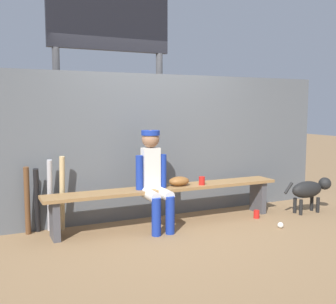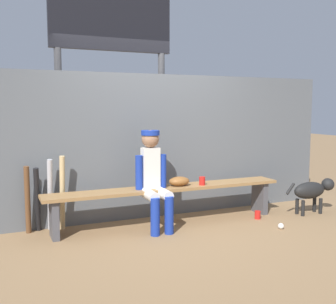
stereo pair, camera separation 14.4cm
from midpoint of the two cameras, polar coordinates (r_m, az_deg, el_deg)
The scene contains 14 objects.
ground_plane at distance 5.34m, azimuth 0.78°, elevation -10.11°, with size 30.00×30.00×0.00m, color olive.
chainlink_fence at distance 5.54m, azimuth -1.00°, elevation 0.81°, with size 5.44×0.03×1.96m, color #595E63.
dugout_bench at distance 5.25m, azimuth 0.79°, elevation -5.96°, with size 3.17×0.36×0.49m.
player_seated at distance 5.00m, azimuth -1.19°, elevation -3.33°, with size 0.41×0.55×1.23m.
baseball_glove at distance 5.28m, azimuth 2.37°, elevation -4.14°, with size 0.28×0.20×0.12m, color brown.
bat_wood_natural at distance 5.13m, azimuth -13.89°, elevation -5.63°, with size 0.06×0.06×0.93m, color tan.
bat_aluminum_silver at distance 5.14m, azimuth -15.51°, elevation -5.85°, with size 0.06×0.06×0.89m, color #B7B7BC.
bat_aluminum_black at distance 5.14m, azimuth -17.16°, elevation -6.45°, with size 0.06×0.06×0.80m, color black.
bat_wood_dark at distance 5.10m, azimuth -18.42°, elevation -6.44°, with size 0.06×0.06×0.82m, color brown.
baseball at distance 5.33m, azimuth 16.39°, elevation -9.99°, with size 0.07×0.07×0.07m, color white.
cup_on_ground at distance 5.71m, azimuth 13.23°, elevation -8.63°, with size 0.08×0.08×0.11m, color red.
cup_on_bench at distance 5.35m, azimuth 5.61°, elevation -4.08°, with size 0.08×0.08×0.11m, color red.
scoreboard at distance 6.03m, azimuth -6.59°, elevation 14.07°, with size 2.04×0.27×3.36m.
dog at distance 6.16m, azimuth 20.33°, elevation -5.08°, with size 0.84×0.20×0.49m.
Camera 2 is at (-2.04, -4.70, 1.51)m, focal length 43.26 mm.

